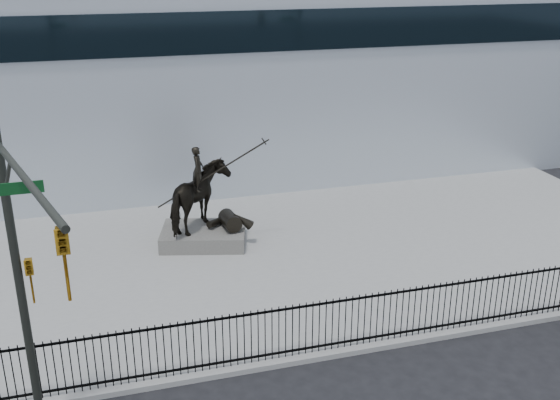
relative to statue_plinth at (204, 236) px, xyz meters
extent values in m
plane|color=black|center=(1.90, -8.80, -0.42)|extent=(120.00, 120.00, 0.00)
cube|color=gray|center=(1.90, -1.80, -0.35)|extent=(30.00, 12.00, 0.15)
cube|color=#B2BBC2|center=(1.90, 11.20, 4.08)|extent=(44.00, 14.00, 9.00)
cube|color=black|center=(1.90, -7.55, -0.12)|extent=(22.00, 0.05, 0.05)
cube|color=black|center=(1.90, -7.55, 1.13)|extent=(22.00, 0.05, 0.05)
cube|color=black|center=(1.90, -7.55, 0.48)|extent=(22.00, 0.03, 1.50)
cube|color=#52504B|center=(0.00, 0.00, 0.00)|extent=(3.35, 2.70, 0.55)
imported|color=black|center=(0.00, 0.00, 1.44)|extent=(2.51, 2.75, 2.34)
imported|color=black|center=(-0.09, 0.02, 2.51)|extent=(0.51, 0.65, 1.58)
cylinder|color=black|center=(0.31, -0.08, 2.27)|extent=(3.65, 1.01, 2.38)
cylinder|color=#272A24|center=(-5.10, -8.60, 3.08)|extent=(0.18, 0.18, 7.00)
cylinder|color=#272A24|center=(-4.50, -10.72, 6.18)|extent=(1.47, 4.84, 0.12)
imported|color=#B97D14|center=(-3.90, -12.85, 5.55)|extent=(0.18, 0.22, 1.10)
imported|color=#B97D14|center=(-4.88, -8.60, 3.28)|extent=(0.16, 0.20, 1.00)
cube|color=#0C3F19|center=(-4.74, -9.80, 5.68)|extent=(0.90, 0.03, 0.22)
camera|label=1|loc=(-3.33, -21.25, 9.50)|focal=42.00mm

